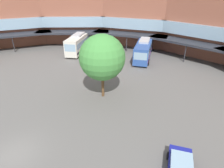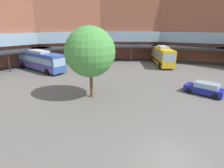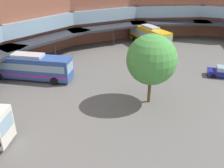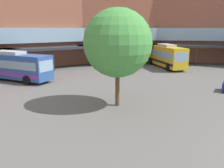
{
  "view_description": "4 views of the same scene",
  "coord_description": "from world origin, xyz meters",
  "px_view_note": "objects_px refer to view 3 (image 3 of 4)",
  "views": [
    {
      "loc": [
        13.66,
        -5.73,
        13.03
      ],
      "look_at": [
        1.4,
        13.33,
        1.49
      ],
      "focal_mm": 31.21,
      "sensor_mm": 36.0,
      "label": 1
    },
    {
      "loc": [
        -8.38,
        -6.06,
        8.25
      ],
      "look_at": [
        2.98,
        11.43,
        1.39
      ],
      "focal_mm": 29.51,
      "sensor_mm": 36.0,
      "label": 2
    },
    {
      "loc": [
        -24.02,
        3.62,
        15.03
      ],
      "look_at": [
        -2.73,
        15.36,
        3.05
      ],
      "focal_mm": 40.36,
      "sensor_mm": 36.0,
      "label": 3
    },
    {
      "loc": [
        -13.37,
        -0.79,
        6.47
      ],
      "look_at": [
        1.87,
        14.11,
        1.38
      ],
      "focal_mm": 37.62,
      "sensor_mm": 36.0,
      "label": 4
    }
  ],
  "objects_px": {
    "bus_1": "(29,66)",
    "parked_car": "(224,72)",
    "plaza_tree": "(152,60)",
    "bus_2": "(150,36)"
  },
  "relations": [
    {
      "from": "bus_1",
      "to": "parked_car",
      "type": "relative_size",
      "value": 2.58
    },
    {
      "from": "bus_2",
      "to": "parked_car",
      "type": "xyz_separation_m",
      "value": [
        -8.6,
        -14.78,
        -1.23
      ]
    },
    {
      "from": "bus_1",
      "to": "bus_2",
      "type": "height_order",
      "value": "bus_2"
    },
    {
      "from": "plaza_tree",
      "to": "bus_1",
      "type": "bearing_deg",
      "value": 96.56
    },
    {
      "from": "bus_2",
      "to": "plaza_tree",
      "type": "xyz_separation_m",
      "value": [
        -20.47,
        -7.94,
        3.32
      ]
    },
    {
      "from": "bus_2",
      "to": "parked_car",
      "type": "bearing_deg",
      "value": 3.16
    },
    {
      "from": "parked_car",
      "to": "plaza_tree",
      "type": "distance_m",
      "value": 14.44
    },
    {
      "from": "bus_1",
      "to": "bus_2",
      "type": "distance_m",
      "value": 24.16
    },
    {
      "from": "bus_1",
      "to": "plaza_tree",
      "type": "distance_m",
      "value": 17.39
    },
    {
      "from": "bus_2",
      "to": "plaza_tree",
      "type": "relative_size",
      "value": 1.24
    }
  ]
}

